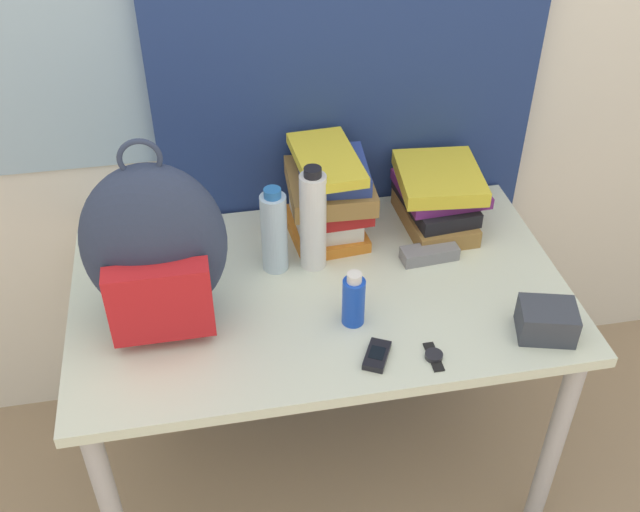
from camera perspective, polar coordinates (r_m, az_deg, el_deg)
wall_back at (r=2.01m, az=-2.62°, el=17.35°), size 6.00×0.06×2.50m
curtain_blue at (r=1.99m, az=2.38°, el=17.09°), size 1.05×0.04×2.50m
desk at (r=1.95m, az=-0.00°, el=-4.41°), size 1.24×0.74×0.74m
backpack at (r=1.72m, az=-12.45°, el=0.44°), size 0.33×0.22×0.48m
book_stack_left at (r=2.00m, az=0.67°, el=4.74°), size 0.23×0.28×0.25m
book_stack_center at (r=2.09m, az=8.92°, el=4.52°), size 0.24×0.29×0.16m
water_bottle at (r=1.88m, az=-3.51°, el=1.87°), size 0.07×0.07×0.24m
sports_bottle at (r=1.88m, az=-0.44°, el=2.75°), size 0.07×0.07×0.29m
sunscreen_bottle at (r=1.75m, az=2.57°, el=-3.37°), size 0.05×0.05×0.15m
cell_phone at (r=1.71m, az=4.36°, el=-7.55°), size 0.08×0.10×0.02m
sunglasses_case at (r=1.99m, az=8.34°, el=0.20°), size 0.15×0.07×0.04m
camera_pouch at (r=1.82m, az=16.90°, el=-4.74°), size 0.15×0.13×0.08m
wristwatch at (r=1.73m, az=8.66°, el=-7.54°), size 0.04×0.09×0.01m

